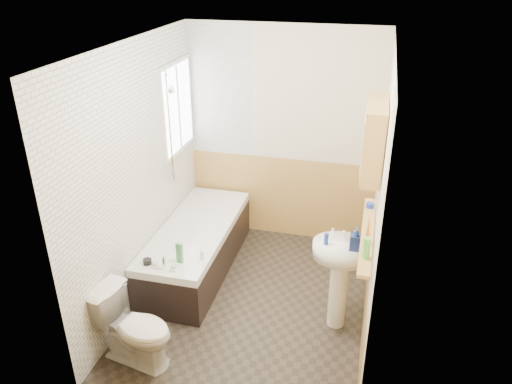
% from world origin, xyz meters
% --- Properties ---
extents(floor, '(2.80, 2.80, 0.00)m').
position_xyz_m(floor, '(0.00, 0.00, 0.00)').
color(floor, black).
rests_on(floor, ground).
extents(ceiling, '(2.80, 2.80, 0.00)m').
position_xyz_m(ceiling, '(0.00, 0.00, 2.50)').
color(ceiling, white).
rests_on(ceiling, ground).
extents(wall_back, '(2.20, 0.02, 2.50)m').
position_xyz_m(wall_back, '(0.00, 1.41, 1.25)').
color(wall_back, beige).
rests_on(wall_back, ground).
extents(wall_front, '(2.20, 0.02, 2.50)m').
position_xyz_m(wall_front, '(0.00, -1.41, 1.25)').
color(wall_front, beige).
rests_on(wall_front, ground).
extents(wall_left, '(0.02, 2.80, 2.50)m').
position_xyz_m(wall_left, '(-1.11, 0.00, 1.25)').
color(wall_left, beige).
rests_on(wall_left, ground).
extents(wall_right, '(0.02, 2.80, 2.50)m').
position_xyz_m(wall_right, '(1.11, 0.00, 1.25)').
color(wall_right, beige).
rests_on(wall_right, ground).
extents(wainscot_right, '(0.01, 2.80, 1.00)m').
position_xyz_m(wainscot_right, '(1.09, 0.00, 0.50)').
color(wainscot_right, tan).
rests_on(wainscot_right, wall_right).
extents(wainscot_front, '(2.20, 0.01, 1.00)m').
position_xyz_m(wainscot_front, '(0.00, -1.39, 0.50)').
color(wainscot_front, tan).
rests_on(wainscot_front, wall_front).
extents(wainscot_back, '(2.20, 0.01, 1.00)m').
position_xyz_m(wainscot_back, '(0.00, 1.39, 0.50)').
color(wainscot_back, tan).
rests_on(wainscot_back, wall_back).
extents(tile_cladding_left, '(0.01, 2.80, 2.50)m').
position_xyz_m(tile_cladding_left, '(-1.09, 0.00, 1.25)').
color(tile_cladding_left, white).
rests_on(tile_cladding_left, wall_left).
extents(tile_return_back, '(0.75, 0.01, 1.50)m').
position_xyz_m(tile_return_back, '(-0.73, 1.39, 1.75)').
color(tile_return_back, white).
rests_on(tile_return_back, wall_back).
extents(window, '(0.03, 0.79, 0.99)m').
position_xyz_m(window, '(-1.06, 0.95, 1.65)').
color(window, white).
rests_on(window, wall_left).
extents(bathtub, '(0.70, 1.83, 0.67)m').
position_xyz_m(bathtub, '(-0.73, 0.42, 0.28)').
color(bathtub, black).
rests_on(bathtub, floor).
extents(shower_riser, '(0.10, 0.08, 1.19)m').
position_xyz_m(shower_riser, '(-1.04, 0.67, 1.63)').
color(shower_riser, silver).
rests_on(shower_riser, wall_left).
extents(toilet, '(0.75, 0.51, 0.67)m').
position_xyz_m(toilet, '(-0.76, -0.99, 0.34)').
color(toilet, white).
rests_on(toilet, floor).
extents(sink, '(0.51, 0.42, 0.99)m').
position_xyz_m(sink, '(0.84, -0.12, 0.63)').
color(sink, white).
rests_on(sink, floor).
extents(pine_shelf, '(0.10, 1.26, 0.03)m').
position_xyz_m(pine_shelf, '(1.04, -0.23, 1.07)').
color(pine_shelf, tan).
rests_on(pine_shelf, wall_right).
extents(medicine_cabinet, '(0.16, 0.65, 0.58)m').
position_xyz_m(medicine_cabinet, '(1.01, -0.10, 1.85)').
color(medicine_cabinet, tan).
rests_on(medicine_cabinet, wall_right).
extents(foam_can, '(0.05, 0.05, 0.17)m').
position_xyz_m(foam_can, '(1.04, -0.62, 1.17)').
color(foam_can, '#59C647').
rests_on(foam_can, pine_shelf).
extents(green_bottle, '(0.06, 0.06, 0.25)m').
position_xyz_m(green_bottle, '(1.04, -0.41, 1.21)').
color(green_bottle, orange).
rests_on(green_bottle, pine_shelf).
extents(black_jar, '(0.07, 0.07, 0.04)m').
position_xyz_m(black_jar, '(1.04, 0.21, 1.11)').
color(black_jar, '#19339E').
rests_on(black_jar, pine_shelf).
extents(soap_bottle, '(0.10, 0.21, 0.10)m').
position_xyz_m(soap_bottle, '(0.95, -0.19, 0.93)').
color(soap_bottle, navy).
rests_on(soap_bottle, sink).
extents(clear_bottle, '(0.05, 0.05, 0.11)m').
position_xyz_m(clear_bottle, '(0.70, -0.17, 0.93)').
color(clear_bottle, '#19339E').
rests_on(clear_bottle, sink).
extents(blue_gel, '(0.06, 0.04, 0.21)m').
position_xyz_m(blue_gel, '(-0.64, -0.25, 0.63)').
color(blue_gel, '#388447').
rests_on(blue_gel, bathtub).
extents(cream_jar, '(0.10, 0.10, 0.05)m').
position_xyz_m(cream_jar, '(-0.92, -0.35, 0.55)').
color(cream_jar, black).
rests_on(cream_jar, bathtub).
extents(orange_bottle, '(0.04, 0.04, 0.10)m').
position_xyz_m(orange_bottle, '(-0.45, -0.16, 0.58)').
color(orange_bottle, silver).
rests_on(orange_bottle, bathtub).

